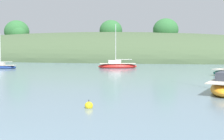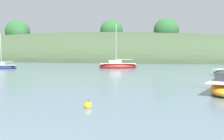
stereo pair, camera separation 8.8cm
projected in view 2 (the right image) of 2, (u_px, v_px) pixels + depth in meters
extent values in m
ellipsoid|color=#425638|center=(79.00, 60.00, 84.39)|extent=(150.00, 36.00, 16.31)
ellipsoid|color=#2D6633|center=(19.00, 33.00, 89.41)|extent=(5.71, 5.19, 5.19)
ellipsoid|color=#2D6633|center=(111.00, 30.00, 83.25)|extent=(6.68, 6.07, 6.07)
ellipsoid|color=#2D6633|center=(18.00, 32.00, 90.65)|extent=(7.93, 7.21, 7.21)
ellipsoid|color=#2D6633|center=(166.00, 30.00, 75.59)|extent=(6.70, 6.09, 6.09)
ellipsoid|color=red|center=(118.00, 66.00, 47.98)|extent=(6.89, 4.27, 1.04)
cube|color=beige|center=(118.00, 64.00, 47.95)|extent=(6.33, 3.93, 0.06)
cube|color=silver|center=(115.00, 62.00, 47.89)|extent=(2.45, 2.06, 0.57)
cylinder|color=silver|center=(116.00, 44.00, 47.69)|extent=(0.09, 0.09, 6.62)
cylinder|color=silver|center=(124.00, 59.00, 47.97)|extent=(2.60, 0.98, 0.07)
ellipsoid|color=navy|center=(3.00, 67.00, 46.77)|extent=(4.85, 2.75, 0.74)
cube|color=beige|center=(3.00, 65.00, 46.74)|extent=(4.46, 2.53, 0.06)
cube|color=beige|center=(0.00, 64.00, 46.73)|extent=(1.69, 1.38, 0.46)
cylinder|color=silver|center=(1.00, 49.00, 46.56)|extent=(0.09, 0.09, 5.19)
cylinder|color=silver|center=(7.00, 62.00, 46.70)|extent=(1.88, 0.59, 0.07)
sphere|color=yellow|center=(88.00, 106.00, 15.11)|extent=(0.44, 0.44, 0.44)
cylinder|color=black|center=(88.00, 101.00, 15.09)|extent=(0.04, 0.04, 0.10)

